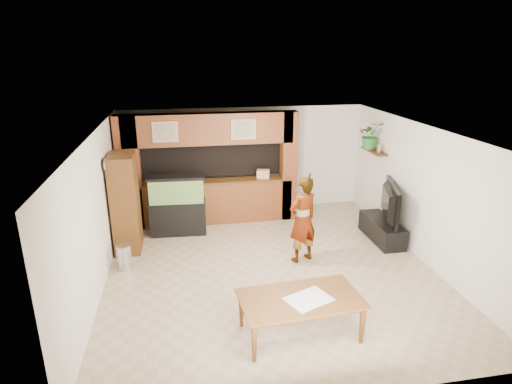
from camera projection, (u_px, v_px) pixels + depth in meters
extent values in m
plane|color=tan|center=(270.00, 268.00, 8.11)|extent=(6.50, 6.50, 0.00)
plane|color=white|center=(272.00, 132.00, 7.27)|extent=(6.50, 6.50, 0.00)
plane|color=white|center=(244.00, 160.00, 10.72)|extent=(6.00, 0.00, 6.00)
plane|color=white|center=(97.00, 215.00, 7.19)|extent=(0.00, 6.50, 6.50)
plane|color=white|center=(424.00, 194.00, 8.19)|extent=(0.00, 6.50, 6.50)
cube|color=brown|center=(211.00, 203.00, 10.08)|extent=(3.80, 0.35, 1.00)
cube|color=brown|center=(211.00, 181.00, 9.91)|extent=(3.80, 0.43, 0.04)
cube|color=brown|center=(209.00, 129.00, 9.52)|extent=(3.80, 0.35, 0.70)
cube|color=brown|center=(129.00, 174.00, 9.52)|extent=(0.50, 0.35, 2.60)
cube|color=brown|center=(288.00, 166.00, 10.13)|extent=(0.35, 0.35, 2.60)
cube|color=black|center=(208.00, 158.00, 10.29)|extent=(4.20, 0.45, 0.85)
cube|color=tan|center=(165.00, 132.00, 9.17)|extent=(0.55, 0.03, 0.45)
cube|color=tan|center=(165.00, 132.00, 9.16)|extent=(0.43, 0.01, 0.35)
cube|color=tan|center=(243.00, 129.00, 9.46)|extent=(0.55, 0.03, 0.45)
cube|color=tan|center=(244.00, 129.00, 9.44)|extent=(0.43, 0.01, 0.35)
cylinder|color=black|center=(104.00, 165.00, 7.93)|extent=(0.04, 0.25, 0.25)
cylinder|color=white|center=(105.00, 165.00, 7.93)|extent=(0.01, 0.21, 0.21)
cube|color=brown|center=(374.00, 151.00, 9.85)|extent=(0.25, 0.90, 0.04)
cube|color=brown|center=(125.00, 203.00, 8.59)|extent=(0.50, 0.82, 2.00)
cylinder|color=#B2B2B7|center=(124.00, 257.00, 7.99)|extent=(0.27, 0.27, 0.49)
cube|color=black|center=(178.00, 217.00, 9.52)|extent=(1.21, 0.46, 0.76)
cube|color=#307A4B|center=(177.00, 190.00, 9.31)|extent=(1.16, 0.42, 0.53)
cube|color=black|center=(176.00, 177.00, 9.22)|extent=(1.21, 0.46, 0.06)
cube|color=black|center=(382.00, 230.00, 9.25)|extent=(0.50, 1.35, 0.45)
imported|color=black|center=(385.00, 202.00, 9.05)|extent=(0.61, 1.42, 0.82)
cube|color=tan|center=(379.00, 148.00, 9.62)|extent=(0.06, 0.15, 0.19)
imported|color=#2D7230|center=(371.00, 135.00, 9.90)|extent=(0.67, 0.62, 0.64)
imported|color=#977E52|center=(303.00, 220.00, 8.15)|extent=(0.73, 0.62, 1.71)
cylinder|color=black|center=(310.00, 177.00, 7.72)|extent=(0.03, 0.09, 0.15)
imported|color=brown|center=(301.00, 318.00, 6.11)|extent=(1.79, 1.08, 0.61)
cube|color=silver|center=(309.00, 299.00, 6.01)|extent=(0.73, 0.64, 0.01)
cube|color=tan|center=(263.00, 174.00, 10.08)|extent=(0.33, 0.26, 0.20)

